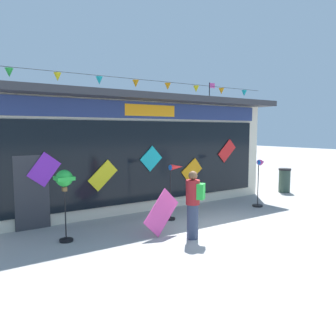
{
  "coord_description": "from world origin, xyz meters",
  "views": [
    {
      "loc": [
        -6.55,
        -6.01,
        2.66
      ],
      "look_at": [
        -0.66,
        2.53,
        1.51
      ],
      "focal_mm": 36.65,
      "sensor_mm": 36.0,
      "label": 1
    }
  ],
  "objects_px": {
    "wind_spinner_far_left": "(64,184)",
    "wind_spinner_center_left": "(260,177)",
    "person_mid_plaza": "(193,203)",
    "trash_bin": "(284,180)",
    "display_kite_on_ground": "(161,212)",
    "wind_spinner_left": "(175,180)",
    "kite_shop_building": "(114,149)"
  },
  "relations": [
    {
      "from": "wind_spinner_far_left",
      "to": "display_kite_on_ground",
      "type": "distance_m",
      "value": 2.47
    },
    {
      "from": "kite_shop_building",
      "to": "wind_spinner_far_left",
      "type": "bearing_deg",
      "value": -128.3
    },
    {
      "from": "wind_spinner_left",
      "to": "wind_spinner_center_left",
      "type": "distance_m",
      "value": 3.5
    },
    {
      "from": "wind_spinner_center_left",
      "to": "trash_bin",
      "type": "distance_m",
      "value": 3.3
    },
    {
      "from": "wind_spinner_far_left",
      "to": "wind_spinner_center_left",
      "type": "xyz_separation_m",
      "value": [
        6.85,
        -0.05,
        -0.37
      ]
    },
    {
      "from": "wind_spinner_left",
      "to": "wind_spinner_center_left",
      "type": "xyz_separation_m",
      "value": [
        3.49,
        -0.26,
        -0.14
      ]
    },
    {
      "from": "wind_spinner_center_left",
      "to": "display_kite_on_ground",
      "type": "bearing_deg",
      "value": -169.93
    },
    {
      "from": "wind_spinner_left",
      "to": "trash_bin",
      "type": "relative_size",
      "value": 1.61
    },
    {
      "from": "wind_spinner_far_left",
      "to": "trash_bin",
      "type": "relative_size",
      "value": 1.68
    },
    {
      "from": "wind_spinner_far_left",
      "to": "wind_spinner_left",
      "type": "height_order",
      "value": "wind_spinner_far_left"
    },
    {
      "from": "wind_spinner_center_left",
      "to": "person_mid_plaza",
      "type": "relative_size",
      "value": 0.99
    },
    {
      "from": "person_mid_plaza",
      "to": "display_kite_on_ground",
      "type": "height_order",
      "value": "person_mid_plaza"
    },
    {
      "from": "kite_shop_building",
      "to": "person_mid_plaza",
      "type": "relative_size",
      "value": 6.38
    },
    {
      "from": "trash_bin",
      "to": "wind_spinner_center_left",
      "type": "bearing_deg",
      "value": -157.76
    },
    {
      "from": "wind_spinner_far_left",
      "to": "person_mid_plaza",
      "type": "relative_size",
      "value": 1.03
    },
    {
      "from": "wind_spinner_center_left",
      "to": "kite_shop_building",
      "type": "bearing_deg",
      "value": 129.72
    },
    {
      "from": "kite_shop_building",
      "to": "wind_spinner_far_left",
      "type": "xyz_separation_m",
      "value": [
        -3.32,
        -4.2,
        -0.51
      ]
    },
    {
      "from": "wind_spinner_left",
      "to": "person_mid_plaza",
      "type": "height_order",
      "value": "person_mid_plaza"
    },
    {
      "from": "person_mid_plaza",
      "to": "trash_bin",
      "type": "height_order",
      "value": "person_mid_plaza"
    },
    {
      "from": "wind_spinner_center_left",
      "to": "wind_spinner_left",
      "type": "bearing_deg",
      "value": 175.68
    },
    {
      "from": "wind_spinner_far_left",
      "to": "display_kite_on_ground",
      "type": "relative_size",
      "value": 1.6
    },
    {
      "from": "wind_spinner_center_left",
      "to": "person_mid_plaza",
      "type": "xyz_separation_m",
      "value": [
        -4.2,
        -1.52,
        -0.15
      ]
    },
    {
      "from": "wind_spinner_left",
      "to": "person_mid_plaza",
      "type": "xyz_separation_m",
      "value": [
        -0.71,
        -1.78,
        -0.3
      ]
    },
    {
      "from": "wind_spinner_left",
      "to": "person_mid_plaza",
      "type": "distance_m",
      "value": 1.94
    },
    {
      "from": "kite_shop_building",
      "to": "wind_spinner_left",
      "type": "height_order",
      "value": "kite_shop_building"
    },
    {
      "from": "kite_shop_building",
      "to": "wind_spinner_left",
      "type": "xyz_separation_m",
      "value": [
        0.04,
        -3.99,
        -0.73
      ]
    },
    {
      "from": "kite_shop_building",
      "to": "wind_spinner_far_left",
      "type": "distance_m",
      "value": 5.38
    },
    {
      "from": "person_mid_plaza",
      "to": "trash_bin",
      "type": "relative_size",
      "value": 1.63
    },
    {
      "from": "wind_spinner_left",
      "to": "wind_spinner_center_left",
      "type": "relative_size",
      "value": 1.0
    },
    {
      "from": "wind_spinner_far_left",
      "to": "wind_spinner_center_left",
      "type": "distance_m",
      "value": 6.86
    },
    {
      "from": "kite_shop_building",
      "to": "wind_spinner_far_left",
      "type": "height_order",
      "value": "kite_shop_building"
    },
    {
      "from": "person_mid_plaza",
      "to": "wind_spinner_center_left",
      "type": "bearing_deg",
      "value": 163.42
    }
  ]
}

